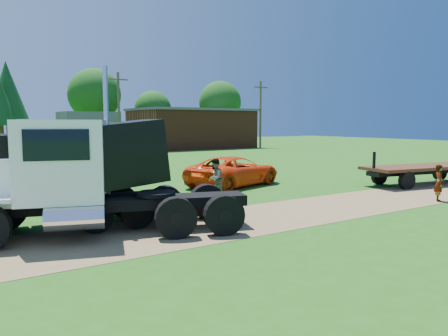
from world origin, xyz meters
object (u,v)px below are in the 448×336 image
black_dump_truck (47,169)px  flatbed_trailer (425,170)px  white_semi_tractor (66,178)px  spectator_a (439,183)px  orange_pickup (234,171)px

black_dump_truck → flatbed_trailer: bearing=4.8°
white_semi_tractor → spectator_a: size_ratio=5.46×
flatbed_trailer → orange_pickup: bearing=159.4°
white_semi_tractor → flatbed_trailer: 19.59m
black_dump_truck → orange_pickup: black_dump_truck is taller
white_semi_tractor → flatbed_trailer: (19.56, 0.47, -0.97)m
orange_pickup → flatbed_trailer: flatbed_trailer is taller
white_semi_tractor → spectator_a: 15.48m
black_dump_truck → spectator_a: (15.50, -4.06, -1.16)m
black_dump_truck → orange_pickup: size_ratio=1.44×
black_dump_truck → orange_pickup: bearing=30.9°
orange_pickup → spectator_a: same height
white_semi_tractor → flatbed_trailer: bearing=19.8°
black_dump_truck → flatbed_trailer: black_dump_truck is taller
orange_pickup → flatbed_trailer: size_ratio=0.75×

